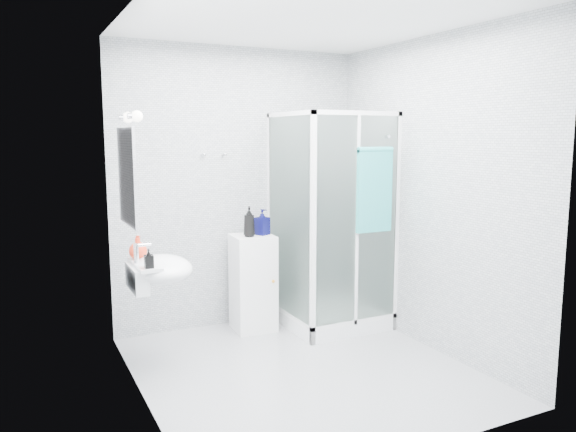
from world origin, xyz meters
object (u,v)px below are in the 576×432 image
storage_cabinet (253,283)px  shampoo_bottle_a (249,222)px  soap_dispenser_orange (138,247)px  soap_dispenser_black (149,259)px  wall_basin (158,270)px  shampoo_bottle_b (262,222)px  shower_enclosure (327,280)px  hand_towel (374,188)px

storage_cabinet → shampoo_bottle_a: size_ratio=3.24×
soap_dispenser_orange → soap_dispenser_black: 0.35m
soap_dispenser_orange → soap_dispenser_black: size_ratio=1.29×
storage_cabinet → shampoo_bottle_a: shampoo_bottle_a is taller
wall_basin → soap_dispenser_orange: 0.24m
shampoo_bottle_b → storage_cabinet: bearing=175.4°
shampoo_bottle_b → soap_dispenser_black: (-1.21, -0.75, -0.08)m
storage_cabinet → soap_dispenser_orange: bearing=-155.6°
shower_enclosure → wall_basin: bearing=-169.2°
shampoo_bottle_b → wall_basin: bearing=-153.0°
wall_basin → storage_cabinet: 1.21m
soap_dispenser_orange → hand_towel: bearing=-6.9°
hand_towel → soap_dispenser_black: (-1.99, -0.10, -0.41)m
wall_basin → soap_dispenser_orange: soap_dispenser_orange is taller
wall_basin → soap_dispenser_black: (-0.10, -0.19, 0.13)m
shampoo_bottle_a → shampoo_bottle_b: 0.15m
wall_basin → shampoo_bottle_a: (0.96, 0.52, 0.23)m
shower_enclosure → hand_towel: shower_enclosure is taller
wall_basin → storage_cabinet: wall_basin is taller
hand_towel → shampoo_bottle_a: hand_towel is taller
shampoo_bottle_a → soap_dispenser_black: (-1.06, -0.71, -0.09)m
wall_basin → storage_cabinet: size_ratio=0.63×
shower_enclosure → soap_dispenser_black: bearing=-164.0°
hand_towel → soap_dispenser_black: hand_towel is taller
shampoo_bottle_a → shampoo_bottle_b: (0.14, 0.04, -0.02)m
hand_towel → shampoo_bottle_a: size_ratio=2.70×
storage_cabinet → shampoo_bottle_b: 0.57m
shampoo_bottle_a → hand_towel: bearing=-33.3°
soap_dispenser_orange → storage_cabinet: bearing=20.3°
shampoo_bottle_a → soap_dispenser_black: bearing=-146.1°
wall_basin → soap_dispenser_black: bearing=-118.9°
hand_towel → shampoo_bottle_a: (-0.93, 0.61, -0.32)m
hand_towel → soap_dispenser_orange: hand_towel is taller
soap_dispenser_orange → shampoo_bottle_a: bearing=19.0°
soap_dispenser_black → soap_dispenser_orange: bearing=90.8°
storage_cabinet → soap_dispenser_orange: size_ratio=5.03×
shampoo_bottle_b → hand_towel: bearing=-39.6°
shampoo_bottle_b → soap_dispenser_black: shampoo_bottle_b is taller
wall_basin → hand_towel: hand_towel is taller
shampoo_bottle_a → soap_dispenser_orange: (-1.07, -0.37, -0.07)m
shampoo_bottle_a → soap_dispenser_black: 1.28m
wall_basin → soap_dispenser_orange: (-0.11, 0.16, 0.15)m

